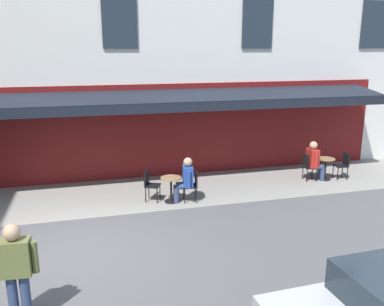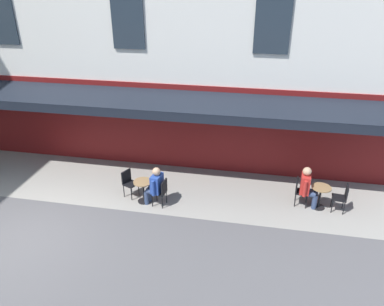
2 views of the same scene
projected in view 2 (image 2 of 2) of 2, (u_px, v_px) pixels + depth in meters
ground_plane at (24, 238)px, 10.14m from camera, size 70.00×70.00×0.00m
sidewalk_cafe_terrace at (168, 187)px, 12.59m from camera, size 20.50×3.20×0.01m
cafe_table_near_entrance at (143, 188)px, 11.59m from camera, size 0.60×0.60×0.75m
cafe_chair_black_facing_street at (161, 190)px, 11.37m from camera, size 0.45×0.45×0.91m
cafe_chair_black_under_awning at (129, 181)px, 11.89m from camera, size 0.53×0.53×0.91m
cafe_table_mid_terrace at (320, 194)px, 11.28m from camera, size 0.60×0.60×0.75m
cafe_chair_black_corner_left at (299, 189)px, 11.42m from camera, size 0.44×0.44×0.91m
cafe_chair_black_by_window at (342, 196)px, 11.09m from camera, size 0.44×0.44×0.91m
seated_patron_in_red at (307, 186)px, 11.29m from camera, size 0.61×0.70×1.35m
seated_companion_in_blue at (155, 185)px, 11.37m from camera, size 0.60×0.68×1.33m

